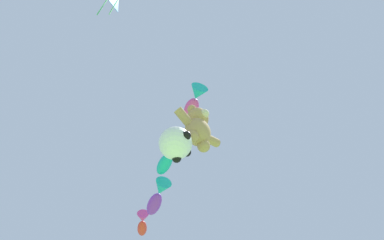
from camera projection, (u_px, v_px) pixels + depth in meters
The scene contains 6 objects.
teddy_bear_kite at pixel (198, 128), 12.83m from camera, with size 1.82×0.80×1.84m.
soccer_ball_kite at pixel (176, 144), 11.60m from camera, with size 1.01×1.01×0.93m.
fish_kite_magenta at pixel (194, 101), 16.74m from camera, with size 1.22×1.63×0.69m.
fish_kite_teal at pixel (169, 156), 17.61m from camera, with size 1.15×1.88×0.66m.
fish_kite_violet at pixel (158, 196), 18.42m from camera, with size 1.40×2.06×0.71m.
fish_kite_crimson at pixel (142, 223), 20.29m from camera, with size 1.30×1.43×0.56m.
Camera 1 is at (-3.92, 0.10, 1.09)m, focal length 40.00 mm.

